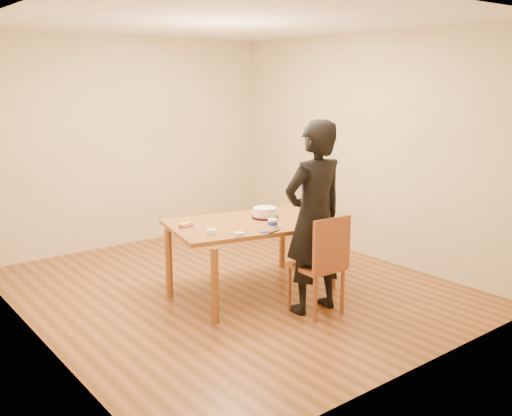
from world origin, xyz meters
TOP-DOWN VIEW (x-y plane):
  - room_shell at (0.00, 0.34)m, footprint 4.00×4.50m
  - dining_table at (0.11, -0.21)m, footprint 1.84×1.33m
  - dining_chair at (0.26, -0.98)m, footprint 0.43×0.43m
  - cake_plate at (0.30, -0.16)m, footprint 0.28×0.28m
  - cake at (0.30, -0.16)m, footprint 0.25×0.25m
  - frosting_dome at (0.30, -0.16)m, footprint 0.24×0.24m
  - frosting_tub at (0.12, -0.51)m, footprint 0.09×0.09m
  - frosting_lid at (-0.07, -0.60)m, footprint 0.08×0.08m
  - frosting_dollop at (-0.07, -0.60)m, footprint 0.04×0.04m
  - ramekin_green at (-0.35, -0.58)m, footprint 0.08×0.08m
  - ramekin_yellow at (-0.50, -0.34)m, footprint 0.08×0.08m
  - ramekin_multi at (-0.49, -0.35)m, footprint 0.09×0.09m
  - candy_box_pink at (-0.54, 0.02)m, footprint 0.15×0.09m
  - candy_box_green at (-0.55, 0.03)m, footprint 0.13×0.09m
  - spatula at (0.01, -0.65)m, footprint 0.16×0.05m
  - person at (0.26, -0.94)m, footprint 0.68×0.47m

SIDE VIEW (x-z plane):
  - dining_chair at x=0.26m, z-range 0.43..0.47m
  - dining_table at x=0.11m, z-range 0.71..0.75m
  - frosting_lid at x=-0.07m, z-range 0.75..0.76m
  - spatula at x=0.01m, z-range 0.75..0.76m
  - cake_plate at x=0.30m, z-range 0.75..0.77m
  - candy_box_pink at x=-0.54m, z-range 0.75..0.77m
  - frosting_dollop at x=-0.07m, z-range 0.76..0.78m
  - ramekin_yellow at x=-0.50m, z-range 0.75..0.79m
  - ramekin_green at x=-0.35m, z-range 0.75..0.79m
  - ramekin_multi at x=-0.49m, z-range 0.75..0.80m
  - candy_box_green at x=-0.55m, z-range 0.77..0.79m
  - frosting_tub at x=0.12m, z-range 0.75..0.83m
  - cake at x=0.30m, z-range 0.77..0.85m
  - frosting_dome at x=0.30m, z-range 0.85..0.88m
  - person at x=0.26m, z-range 0.00..1.81m
  - room_shell at x=0.00m, z-range 0.00..2.70m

